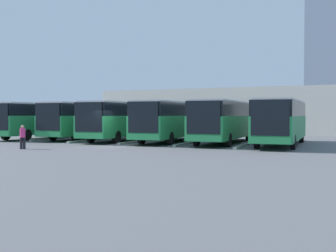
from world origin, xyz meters
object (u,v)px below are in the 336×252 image
object	(u,v)px
bus_1	(225,120)
bus_0	(281,120)
bus_2	(173,119)
bus_4	(87,119)
pedestrian	(23,136)
bus_3	(125,119)
bus_5	(42,119)

from	to	relation	value
bus_1	bus_0	bearing A→B (deg)	171.90
bus_2	bus_4	xyz separation A→B (m)	(8.71, -0.29, 0.00)
bus_0	pedestrian	size ratio (longest dim) A/B	7.49
bus_3	bus_5	distance (m)	8.72
bus_5	pedestrian	world-z (taller)	bus_5
bus_1	bus_3	xyz separation A→B (m)	(8.71, 0.50, 0.00)
bus_0	bus_4	xyz separation A→B (m)	(17.41, -0.44, 0.00)
bus_5	pedestrian	xyz separation A→B (m)	(-7.41, 9.96, -0.99)
bus_5	pedestrian	size ratio (longest dim) A/B	7.49
bus_3	bus_1	bearing A→B (deg)	179.44
bus_1	bus_3	size ratio (longest dim) A/B	1.00
bus_0	bus_3	size ratio (longest dim) A/B	1.00
bus_2	bus_5	world-z (taller)	same
bus_1	bus_5	world-z (taller)	same
bus_2	bus_4	size ratio (longest dim) A/B	1.00
bus_1	bus_2	size ratio (longest dim) A/B	1.00
bus_2	bus_0	bearing A→B (deg)	175.18
bus_0	bus_3	distance (m)	13.06
bus_0	pedestrian	bearing A→B (deg)	32.42
bus_4	bus_2	bearing A→B (deg)	174.24
bus_0	bus_5	world-z (taller)	same
bus_2	pedestrian	world-z (taller)	bus_2
pedestrian	bus_0	bearing A→B (deg)	-7.95
bus_4	bus_5	distance (m)	4.47
bus_0	bus_5	xyz separation A→B (m)	(21.77, 0.58, 0.00)
pedestrian	bus_3	bearing A→B (deg)	38.65
bus_1	bus_4	distance (m)	13.06
bus_4	bus_5	bearing A→B (deg)	9.32
bus_0	bus_2	xyz separation A→B (m)	(8.71, -0.15, 0.00)
pedestrian	bus_2	bearing A→B (deg)	17.91
bus_2	bus_4	world-z (taller)	same
bus_0	bus_3	xyz separation A→B (m)	(13.06, 0.18, 0.00)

